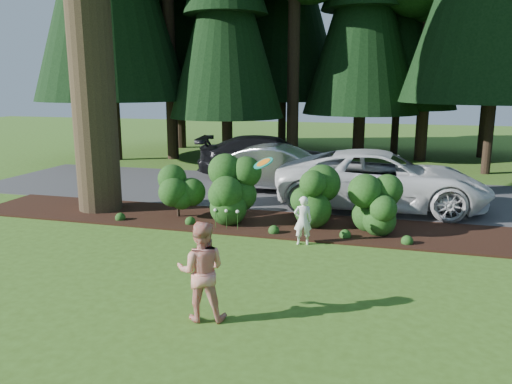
% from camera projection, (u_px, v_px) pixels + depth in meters
% --- Properties ---
extents(ground, '(80.00, 80.00, 0.00)m').
position_uv_depth(ground, '(203.00, 263.00, 10.51)').
color(ground, '#3B5E1B').
rests_on(ground, ground).
extents(mulch_bed, '(16.00, 2.50, 0.05)m').
position_uv_depth(mulch_bed, '(247.00, 222.00, 13.56)').
color(mulch_bed, black).
rests_on(mulch_bed, ground).
extents(driveway, '(22.00, 6.00, 0.03)m').
position_uv_depth(driveway, '(281.00, 191.00, 17.57)').
color(driveway, '#38383A').
rests_on(driveway, ground).
extents(shrub_row, '(6.53, 1.60, 1.61)m').
position_uv_depth(shrub_row, '(274.00, 196.00, 13.09)').
color(shrub_row, '#1C3E13').
rests_on(shrub_row, ground).
extents(lily_cluster, '(0.69, 0.09, 0.57)m').
position_uv_depth(lily_cluster, '(226.00, 212.00, 12.74)').
color(lily_cluster, '#1C3E13').
rests_on(lily_cluster, ground).
extents(car_silver_wagon, '(4.81, 1.73, 1.58)m').
position_uv_depth(car_silver_wagon, '(284.00, 169.00, 17.28)').
color(car_silver_wagon, '#A5A6AA').
rests_on(car_silver_wagon, driveway).
extents(car_white_suv, '(6.31, 3.06, 1.73)m').
position_uv_depth(car_white_suv, '(382.00, 179.00, 14.92)').
color(car_white_suv, silver).
rests_on(car_white_suv, driveway).
extents(car_dark_suv, '(5.97, 3.15, 1.65)m').
position_uv_depth(car_dark_suv, '(270.00, 157.00, 19.81)').
color(car_dark_suv, black).
rests_on(car_dark_suv, driveway).
extents(child, '(0.48, 0.38, 1.16)m').
position_uv_depth(child, '(303.00, 220.00, 11.61)').
color(child, white).
rests_on(child, ground).
extents(adult, '(0.91, 0.78, 1.62)m').
position_uv_depth(adult, '(202.00, 271.00, 7.85)').
color(adult, red).
rests_on(adult, ground).
extents(frisbee, '(0.51, 0.47, 0.33)m').
position_uv_depth(frisbee, '(263.00, 163.00, 11.48)').
color(frisbee, '#188572').
rests_on(frisbee, ground).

